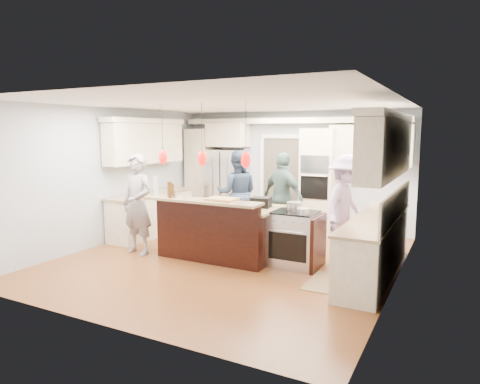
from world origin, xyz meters
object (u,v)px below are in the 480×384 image
object	(u,v)px
refrigerator	(227,187)
person_far_left	(237,193)
person_bar_end	(138,204)
island_range	(296,239)
kitchen_island	(221,230)

from	to	relation	value
refrigerator	person_far_left	world-z (taller)	person_far_left
person_bar_end	person_far_left	size ratio (longest dim) A/B	1.00
person_far_left	person_bar_end	bearing A→B (deg)	41.09
refrigerator	person_bar_end	world-z (taller)	person_bar_end
refrigerator	island_range	size ratio (longest dim) A/B	1.96
island_range	person_far_left	distance (m)	2.42
refrigerator	person_bar_end	xyz separation A→B (m)	(-0.12, -3.12, 0.02)
person_bar_end	refrigerator	bearing A→B (deg)	93.64
refrigerator	person_far_left	bearing A→B (deg)	-51.27
island_range	person_far_left	bearing A→B (deg)	142.27
kitchen_island	person_far_left	bearing A→B (deg)	107.13
island_range	person_far_left	world-z (taller)	person_far_left
island_range	person_bar_end	world-z (taller)	person_bar_end
refrigerator	person_bar_end	bearing A→B (deg)	-92.25
kitchen_island	island_range	xyz separation A→B (m)	(1.41, 0.08, -0.03)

